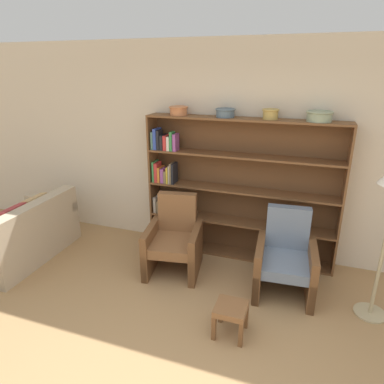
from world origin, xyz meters
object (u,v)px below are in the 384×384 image
object	(u,v)px
bowl_cream	(225,112)
bowl_slate	(271,113)
couch	(22,236)
armchair_leather	(174,240)
bookshelf	(224,191)
bowl_terracotta	(319,116)
footstool	(231,312)
bowl_olive	(178,110)
armchair_cushioned	(285,259)

from	to	relation	value
bowl_cream	bowl_slate	size ratio (longest dim) A/B	1.23
couch	armchair_leather	world-z (taller)	armchair_leather
bookshelf	armchair_leather	distance (m)	0.91
bowl_slate	bowl_terracotta	distance (m)	0.53
armchair_leather	footstool	size ratio (longest dim) A/B	2.97
bowl_olive	armchair_leather	xyz separation A→B (m)	(0.16, -0.60, -1.51)
couch	footstool	bearing A→B (deg)	-101.32
bowl_cream	bowl_terracotta	distance (m)	1.07
bowl_slate	couch	xyz separation A→B (m)	(-2.99, -1.00, -1.61)
bowl_slate	couch	distance (m)	3.54
bowl_slate	armchair_cushioned	distance (m)	1.66
bowl_terracotta	footstool	distance (m)	2.30
bookshelf	bowl_terracotta	world-z (taller)	bowl_terracotta
armchair_leather	armchair_cushioned	bearing A→B (deg)	170.32
footstool	bowl_olive	bearing A→B (deg)	126.16
bookshelf	bowl_terracotta	size ratio (longest dim) A/B	8.35
bookshelf	footstool	bearing A→B (deg)	-72.77
bookshelf	armchair_leather	xyz separation A→B (m)	(-0.46, -0.62, -0.49)
bookshelf	bowl_olive	size ratio (longest dim) A/B	10.14
bowl_terracotta	bowl_cream	bearing A→B (deg)	180.00
bowl_slate	armchair_leather	distance (m)	1.90
bowl_slate	armchair_leather	bearing A→B (deg)	-148.82
bookshelf	bowl_slate	distance (m)	1.15
bookshelf	bowl_slate	xyz separation A→B (m)	(0.52, -0.02, 1.02)
bowl_olive	armchair_cushioned	xyz separation A→B (m)	(1.49, -0.59, -1.51)
bowl_terracotta	armchair_cushioned	xyz separation A→B (m)	(-0.18, -0.59, -1.51)
bowl_olive	footstool	size ratio (longest dim) A/B	0.77
armchair_leather	armchair_cushioned	xyz separation A→B (m)	(1.34, 0.00, 0.00)
armchair_leather	bookshelf	bearing A→B (deg)	-136.39
bowl_olive	bowl_slate	bearing A→B (deg)	0.00
bookshelf	bowl_olive	distance (m)	1.19
bowl_cream	footstool	bearing A→B (deg)	-72.05
armchair_leather	armchair_cushioned	size ratio (longest dim) A/B	1.00
bowl_terracotta	footstool	size ratio (longest dim) A/B	0.93
bowl_slate	armchair_cushioned	xyz separation A→B (m)	(0.35, -0.59, -1.51)
bowl_olive	bowl_cream	bearing A→B (deg)	-0.00
bowl_terracotta	armchair_leather	bearing A→B (deg)	-158.57
bookshelf	bowl_slate	bearing A→B (deg)	-2.68
armchair_cushioned	armchair_leather	bearing A→B (deg)	-4.36
footstool	bowl_cream	bearing A→B (deg)	107.95
bowl_terracotta	armchair_leather	distance (m)	2.22
bookshelf	bowl_terracotta	xyz separation A→B (m)	(1.05, -0.02, 1.02)
armchair_cushioned	bowl_olive	bearing A→B (deg)	-26.09
bowl_terracotta	bookshelf	bearing A→B (deg)	178.67
bowl_olive	couch	world-z (taller)	bowl_olive
armchair_cushioned	footstool	bearing A→B (deg)	61.06
armchair_leather	footstool	xyz separation A→B (m)	(0.93, -0.89, -0.15)
couch	armchair_cushioned	world-z (taller)	armchair_cushioned
bookshelf	couch	distance (m)	2.74
bowl_cream	armchair_cushioned	bearing A→B (deg)	-33.76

